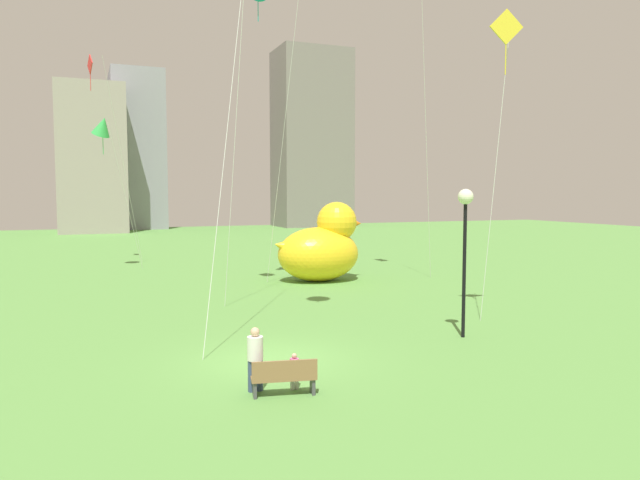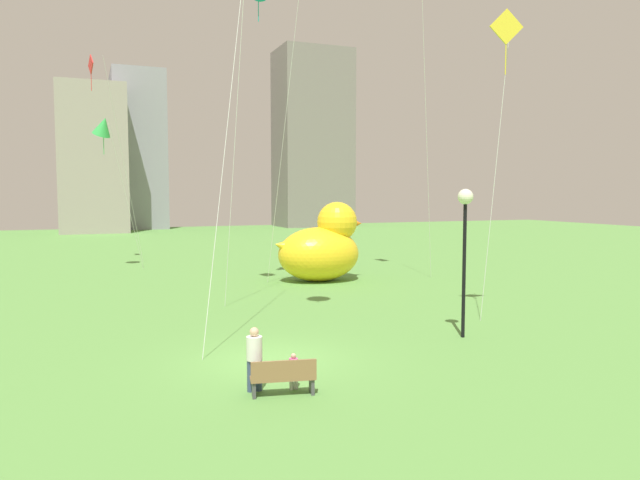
{
  "view_description": "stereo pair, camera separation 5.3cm",
  "coord_description": "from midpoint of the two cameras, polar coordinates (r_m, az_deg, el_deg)",
  "views": [
    {
      "loc": [
        -4.91,
        -16.13,
        4.85
      ],
      "look_at": [
        3.69,
        5.5,
        2.99
      ],
      "focal_mm": 33.19,
      "sensor_mm": 36.0,
      "label": 1
    },
    {
      "loc": [
        -4.86,
        -16.15,
        4.85
      ],
      "look_at": [
        3.69,
        5.5,
        2.99
      ],
      "focal_mm": 33.19,
      "sensor_mm": 36.0,
      "label": 2
    }
  ],
  "objects": [
    {
      "name": "kite_green",
      "position": [
        39.1,
        -20.26,
        10.23
      ],
      "size": [
        3.07,
        3.11,
        9.65
      ],
      "color": "silver",
      "rests_on": "ground"
    },
    {
      "name": "person_child",
      "position": [
        14.94,
        -2.59,
        -12.36
      ],
      "size": [
        0.22,
        0.22,
        0.91
      ],
      "color": "silver",
      "rests_on": "ground"
    },
    {
      "name": "city_skyline",
      "position": [
        81.25,
        -25.65,
        11.27
      ],
      "size": [
        69.59,
        19.77,
        39.12
      ],
      "color": "gray",
      "rests_on": "ground"
    },
    {
      "name": "lamppost",
      "position": [
        20.18,
        13.75,
        1.83
      ],
      "size": [
        0.52,
        0.52,
        4.98
      ],
      "color": "black",
      "rests_on": "ground"
    },
    {
      "name": "kite_yellow",
      "position": [
        23.59,
        17.38,
        17.9
      ],
      "size": [
        1.25,
        0.72,
        11.48
      ],
      "color": "silver",
      "rests_on": "ground"
    },
    {
      "name": "park_bench",
      "position": [
        14.49,
        -3.58,
        -13.03
      ],
      "size": [
        1.62,
        0.74,
        0.9
      ],
      "color": "olive",
      "rests_on": "ground"
    },
    {
      "name": "giant_inflatable_duck",
      "position": [
        32.52,
        0.1,
        -0.72
      ],
      "size": [
        5.26,
        3.38,
        4.36
      ],
      "color": "yellow",
      "rests_on": "ground"
    },
    {
      "name": "person_adult",
      "position": [
        14.78,
        -6.37,
        -11.06
      ],
      "size": [
        0.39,
        0.39,
        1.59
      ],
      "color": "#38476B",
      "rests_on": "ground"
    },
    {
      "name": "ground_plane",
      "position": [
        17.55,
        -4.75,
        -11.49
      ],
      "size": [
        140.0,
        140.0,
        0.0
      ],
      "primitive_type": "plane",
      "color": "#5B9544"
    },
    {
      "name": "kite_red",
      "position": [
        42.8,
        -21.04,
        14.63
      ],
      "size": [
        3.23,
        3.75,
        13.89
      ],
      "color": "silver",
      "rests_on": "ground"
    }
  ]
}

